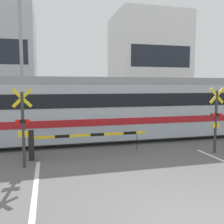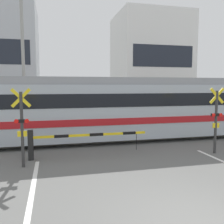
{
  "view_description": "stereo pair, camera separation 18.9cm",
  "coord_description": "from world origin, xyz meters",
  "px_view_note": "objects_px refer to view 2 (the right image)",
  "views": [
    {
      "loc": [
        -3.06,
        -4.08,
        2.88
      ],
      "look_at": [
        0.0,
        7.63,
        1.6
      ],
      "focal_mm": 40.0,
      "sensor_mm": 36.0,
      "label": 1
    },
    {
      "loc": [
        -2.87,
        -4.12,
        2.88
      ],
      "look_at": [
        0.0,
        7.63,
        1.6
      ],
      "focal_mm": 40.0,
      "sensor_mm": 36.0,
      "label": 2
    }
  ],
  "objects_px": {
    "commuter_train": "(154,106)",
    "crossing_barrier_near": "(66,139)",
    "crossing_barrier_far": "(133,118)",
    "crossing_signal_right": "(216,118)",
    "crossing_signal_left": "(22,124)",
    "pedestrian": "(112,113)"
  },
  "relations": [
    {
      "from": "commuter_train",
      "to": "crossing_signal_right",
      "type": "distance_m",
      "value": 3.92
    },
    {
      "from": "commuter_train",
      "to": "crossing_barrier_near",
      "type": "xyz_separation_m",
      "value": [
        -4.99,
        -2.88,
        -1.02
      ]
    },
    {
      "from": "crossing_barrier_far",
      "to": "crossing_signal_left",
      "type": "xyz_separation_m",
      "value": [
        -6.24,
        -6.38,
        0.79
      ]
    },
    {
      "from": "commuter_train",
      "to": "crossing_barrier_far",
      "type": "distance_m",
      "value": 2.87
    },
    {
      "from": "commuter_train",
      "to": "crossing_barrier_near",
      "type": "distance_m",
      "value": 5.85
    },
    {
      "from": "crossing_barrier_near",
      "to": "crossing_signal_left",
      "type": "height_order",
      "value": "crossing_signal_left"
    },
    {
      "from": "crossing_barrier_far",
      "to": "crossing_signal_left",
      "type": "bearing_deg",
      "value": -134.39
    },
    {
      "from": "crossing_barrier_near",
      "to": "crossing_signal_right",
      "type": "bearing_deg",
      "value": -7.63
    },
    {
      "from": "crossing_barrier_near",
      "to": "crossing_signal_left",
      "type": "distance_m",
      "value": 1.92
    },
    {
      "from": "crossing_signal_left",
      "to": "crossing_signal_right",
      "type": "distance_m",
      "value": 7.78
    },
    {
      "from": "crossing_barrier_far",
      "to": "crossing_signal_left",
      "type": "relative_size",
      "value": 1.72
    },
    {
      "from": "crossing_barrier_near",
      "to": "crossing_barrier_far",
      "type": "relative_size",
      "value": 1.0
    },
    {
      "from": "crossing_barrier_near",
      "to": "crossing_barrier_far",
      "type": "xyz_separation_m",
      "value": [
        4.71,
        5.54,
        0.0
      ]
    },
    {
      "from": "crossing_signal_left",
      "to": "crossing_signal_right",
      "type": "xyz_separation_m",
      "value": [
        7.78,
        0.0,
        0.0
      ]
    },
    {
      "from": "crossing_barrier_far",
      "to": "crossing_signal_right",
      "type": "xyz_separation_m",
      "value": [
        1.53,
        -6.38,
        0.79
      ]
    },
    {
      "from": "crossing_barrier_far",
      "to": "commuter_train",
      "type": "bearing_deg",
      "value": -84.0
    },
    {
      "from": "commuter_train",
      "to": "crossing_barrier_far",
      "type": "height_order",
      "value": "commuter_train"
    },
    {
      "from": "pedestrian",
      "to": "crossing_barrier_far",
      "type": "bearing_deg",
      "value": -63.49
    },
    {
      "from": "commuter_train",
      "to": "pedestrian",
      "type": "height_order",
      "value": "commuter_train"
    },
    {
      "from": "commuter_train",
      "to": "crossing_barrier_near",
      "type": "height_order",
      "value": "commuter_train"
    },
    {
      "from": "pedestrian",
      "to": "crossing_barrier_near",
      "type": "bearing_deg",
      "value": -116.87
    },
    {
      "from": "crossing_barrier_far",
      "to": "crossing_signal_right",
      "type": "distance_m",
      "value": 6.61
    }
  ]
}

